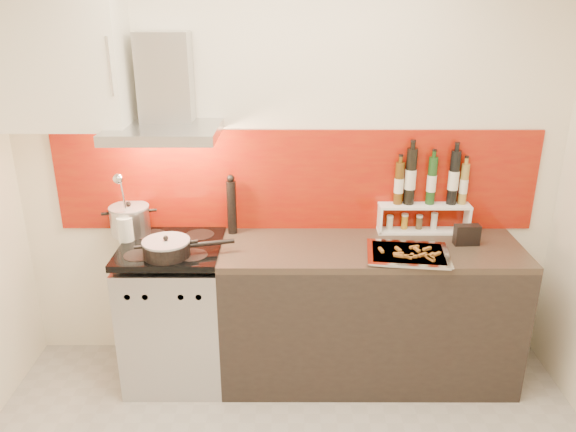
{
  "coord_description": "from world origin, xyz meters",
  "views": [
    {
      "loc": [
        0.0,
        -1.96,
        2.27
      ],
      "look_at": [
        0.0,
        0.95,
        1.15
      ],
      "focal_mm": 35.0,
      "sensor_mm": 36.0,
      "label": 1
    }
  ],
  "objects_px": {
    "range_stove": "(176,313)",
    "baking_tray": "(408,254)",
    "counter": "(368,312)",
    "saute_pan": "(168,248)",
    "pepper_mill": "(232,205)",
    "stock_pot": "(130,220)"
  },
  "relations": [
    {
      "from": "range_stove",
      "to": "baking_tray",
      "type": "bearing_deg",
      "value": -5.66
    },
    {
      "from": "counter",
      "to": "saute_pan",
      "type": "xyz_separation_m",
      "value": [
        -1.18,
        -0.16,
        0.51
      ]
    },
    {
      "from": "saute_pan",
      "to": "baking_tray",
      "type": "height_order",
      "value": "saute_pan"
    },
    {
      "from": "counter",
      "to": "saute_pan",
      "type": "distance_m",
      "value": 1.3
    },
    {
      "from": "saute_pan",
      "to": "baking_tray",
      "type": "distance_m",
      "value": 1.37
    },
    {
      "from": "pepper_mill",
      "to": "baking_tray",
      "type": "bearing_deg",
      "value": -18.57
    },
    {
      "from": "stock_pot",
      "to": "baking_tray",
      "type": "height_order",
      "value": "stock_pot"
    },
    {
      "from": "stock_pot",
      "to": "saute_pan",
      "type": "relative_size",
      "value": 0.48
    },
    {
      "from": "stock_pot",
      "to": "pepper_mill",
      "type": "distance_m",
      "value": 0.64
    },
    {
      "from": "range_stove",
      "to": "saute_pan",
      "type": "distance_m",
      "value": 0.54
    },
    {
      "from": "stock_pot",
      "to": "baking_tray",
      "type": "distance_m",
      "value": 1.7
    },
    {
      "from": "stock_pot",
      "to": "range_stove",
      "type": "bearing_deg",
      "value": -32.45
    },
    {
      "from": "range_stove",
      "to": "stock_pot",
      "type": "xyz_separation_m",
      "value": [
        -0.28,
        0.18,
        0.56
      ]
    },
    {
      "from": "range_stove",
      "to": "pepper_mill",
      "type": "height_order",
      "value": "pepper_mill"
    },
    {
      "from": "range_stove",
      "to": "pepper_mill",
      "type": "bearing_deg",
      "value": 31.14
    },
    {
      "from": "range_stove",
      "to": "counter",
      "type": "height_order",
      "value": "range_stove"
    },
    {
      "from": "range_stove",
      "to": "saute_pan",
      "type": "xyz_separation_m",
      "value": [
        0.02,
        -0.15,
        0.52
      ]
    },
    {
      "from": "range_stove",
      "to": "baking_tray",
      "type": "relative_size",
      "value": 1.82
    },
    {
      "from": "counter",
      "to": "saute_pan",
      "type": "bearing_deg",
      "value": -172.43
    },
    {
      "from": "stock_pot",
      "to": "saute_pan",
      "type": "bearing_deg",
      "value": -47.93
    },
    {
      "from": "stock_pot",
      "to": "saute_pan",
      "type": "distance_m",
      "value": 0.45
    },
    {
      "from": "pepper_mill",
      "to": "baking_tray",
      "type": "height_order",
      "value": "pepper_mill"
    }
  ]
}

